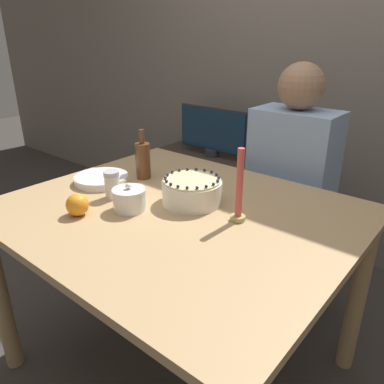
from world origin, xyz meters
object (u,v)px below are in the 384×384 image
(candle, at_px, (239,193))
(tv_monitor, at_px, (213,131))
(sugar_bowl, at_px, (129,199))
(person_man_blue_shirt, at_px, (288,206))
(sugar_shaker, at_px, (112,184))
(bottle, at_px, (143,160))
(cake, at_px, (192,191))

(candle, distance_m, tv_monitor, 1.42)
(sugar_bowl, bearing_deg, tv_monitor, 113.95)
(sugar_bowl, relative_size, person_man_blue_shirt, 0.10)
(person_man_blue_shirt, bearing_deg, sugar_shaker, 65.40)
(sugar_shaker, distance_m, tv_monitor, 1.30)
(person_man_blue_shirt, relative_size, tv_monitor, 2.24)
(candle, bearing_deg, tv_monitor, 130.38)
(bottle, bearing_deg, tv_monitor, 109.51)
(sugar_bowl, relative_size, tv_monitor, 0.22)
(cake, distance_m, sugar_bowl, 0.24)
(sugar_shaker, distance_m, candle, 0.52)
(person_man_blue_shirt, bearing_deg, candle, 99.93)
(bottle, xyz_separation_m, person_man_blue_shirt, (0.44, 0.59, -0.30))
(cake, height_order, sugar_shaker, sugar_shaker)
(sugar_bowl, distance_m, tv_monitor, 1.38)
(sugar_shaker, distance_m, person_man_blue_shirt, 0.94)
(sugar_shaker, bearing_deg, cake, 30.79)
(candle, relative_size, person_man_blue_shirt, 0.21)
(cake, height_order, bottle, bottle)
(cake, xyz_separation_m, person_man_blue_shirt, (0.10, 0.66, -0.27))
(sugar_shaker, xyz_separation_m, person_man_blue_shirt, (0.38, 0.82, -0.27))
(sugar_bowl, distance_m, person_man_blue_shirt, 0.92)
(sugar_bowl, relative_size, sugar_shaker, 1.12)
(sugar_bowl, xyz_separation_m, sugar_shaker, (-0.14, 0.03, 0.01))
(sugar_bowl, height_order, bottle, bottle)
(candle, xyz_separation_m, bottle, (-0.56, 0.08, -0.02))
(cake, distance_m, person_man_blue_shirt, 0.72)
(bottle, relative_size, tv_monitor, 0.39)
(sugar_bowl, xyz_separation_m, bottle, (-0.21, 0.27, 0.04))
(cake, bearing_deg, person_man_blue_shirt, 81.19)
(sugar_shaker, height_order, bottle, bottle)
(sugar_bowl, bearing_deg, cake, 55.17)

